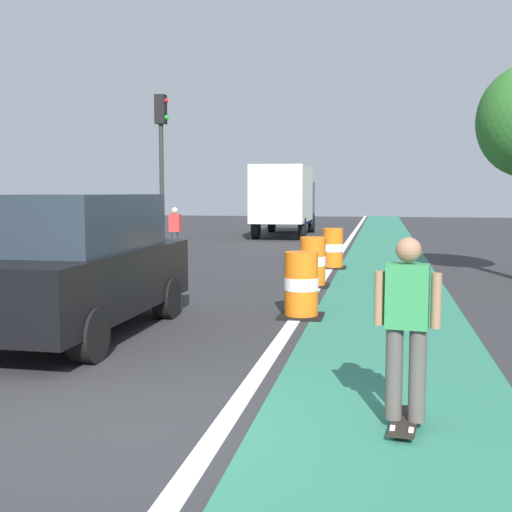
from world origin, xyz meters
TOP-DOWN VIEW (x-y plane):
  - ground_plane at (0.00, 0.00)m, footprint 100.00×100.00m
  - bike_lane_strip at (2.40, 12.00)m, footprint 2.50×80.00m
  - lane_divider_stripe at (0.90, 12.00)m, footprint 0.20×80.00m
  - skateboarder_on_lane at (2.49, 0.40)m, footprint 0.57×0.82m
  - parked_suv_nearest at (-2.03, 3.38)m, footprint 1.95×4.62m
  - traffic_barrel_front at (0.97, 5.30)m, footprint 0.73×0.73m
  - traffic_barrel_mid at (0.79, 8.89)m, footprint 0.73×0.73m
  - traffic_barrel_back at (0.96, 12.40)m, footprint 0.73×0.73m
  - delivery_truck_down_block at (-2.23, 25.15)m, footprint 2.52×7.66m
  - traffic_light_corner at (-4.59, 14.44)m, footprint 0.41×0.32m
  - pedestrian_crossing at (-3.93, 13.67)m, footprint 0.34×0.20m
  - pedestrian_waiting at (-3.91, 11.00)m, footprint 0.34×0.20m

SIDE VIEW (x-z plane):
  - ground_plane at x=0.00m, z-range 0.00..0.00m
  - bike_lane_strip at x=2.40m, z-range 0.00..0.01m
  - lane_divider_stripe at x=0.90m, z-range 0.00..0.01m
  - traffic_barrel_front at x=0.97m, z-range -0.01..1.08m
  - traffic_barrel_mid at x=0.79m, z-range -0.01..1.08m
  - traffic_barrel_back at x=0.96m, z-range -0.01..1.08m
  - pedestrian_crossing at x=-3.93m, z-range 0.06..1.67m
  - pedestrian_waiting at x=-3.91m, z-range 0.06..1.67m
  - skateboarder_on_lane at x=2.49m, z-range 0.07..1.76m
  - parked_suv_nearest at x=-2.03m, z-range 0.02..2.06m
  - delivery_truck_down_block at x=-2.23m, z-range 0.23..3.46m
  - traffic_light_corner at x=-4.59m, z-range 0.95..6.05m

